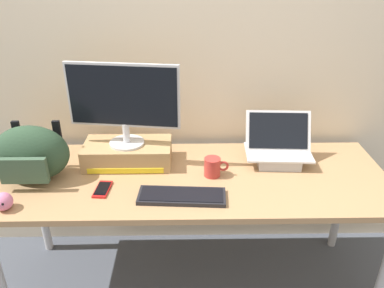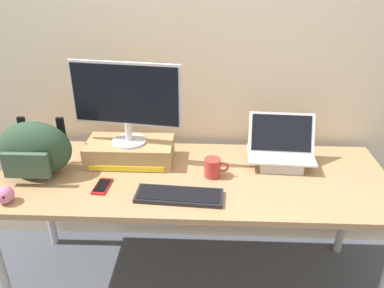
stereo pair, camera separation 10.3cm
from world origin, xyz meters
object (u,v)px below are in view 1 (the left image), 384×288
object	(u,v)px
toner_box_yellow	(128,153)
external_keyboard	(182,196)
desktop_monitor	(123,101)
open_laptop	(278,152)
cell_phone	(103,189)
plush_toy	(3,201)
coffee_mug	(213,167)
messenger_backpack	(31,154)

from	to	relation	value
toner_box_yellow	external_keyboard	bearing A→B (deg)	-49.23
desktop_monitor	external_keyboard	world-z (taller)	desktop_monitor
open_laptop	cell_phone	distance (m)	0.93
plush_toy	desktop_monitor	bearing A→B (deg)	39.36
toner_box_yellow	coffee_mug	distance (m)	0.47
external_keyboard	plush_toy	size ratio (longest dim) A/B	5.03
cell_phone	plush_toy	world-z (taller)	plush_toy
external_keyboard	coffee_mug	xyz separation A→B (m)	(0.16, 0.20, 0.04)
messenger_backpack	coffee_mug	bearing A→B (deg)	1.04
open_laptop	toner_box_yellow	bearing A→B (deg)	-177.01
desktop_monitor	messenger_backpack	bearing A→B (deg)	-153.48
messenger_backpack	plush_toy	size ratio (longest dim) A/B	4.50
messenger_backpack	plush_toy	bearing A→B (deg)	-101.25
external_keyboard	toner_box_yellow	bearing A→B (deg)	134.57
open_laptop	plush_toy	xyz separation A→B (m)	(-1.30, -0.41, -0.02)
toner_box_yellow	coffee_mug	world-z (taller)	toner_box_yellow
open_laptop	coffee_mug	bearing A→B (deg)	-156.67
external_keyboard	coffee_mug	size ratio (longest dim) A/B	3.30
desktop_monitor	plush_toy	distance (m)	0.71
toner_box_yellow	open_laptop	bearing A→B (deg)	-0.03
cell_phone	coffee_mug	bearing A→B (deg)	18.76
coffee_mug	plush_toy	distance (m)	0.98
toner_box_yellow	coffee_mug	xyz separation A→B (m)	(0.45, -0.13, -0.01)
coffee_mug	cell_phone	size ratio (longest dim) A/B	0.86
external_keyboard	plush_toy	distance (m)	0.79
toner_box_yellow	plush_toy	distance (m)	0.64
desktop_monitor	external_keyboard	bearing A→B (deg)	-41.20
desktop_monitor	external_keyboard	distance (m)	0.56
open_laptop	cell_phone	xyz separation A→B (m)	(-0.89, -0.26, -0.05)
desktop_monitor	plush_toy	size ratio (longest dim) A/B	6.95
toner_box_yellow	external_keyboard	xyz separation A→B (m)	(0.29, -0.34, -0.05)
toner_box_yellow	messenger_backpack	bearing A→B (deg)	-161.26
desktop_monitor	cell_phone	distance (m)	0.45
desktop_monitor	external_keyboard	size ratio (longest dim) A/B	1.38
coffee_mug	messenger_backpack	bearing A→B (deg)	-178.85
toner_box_yellow	cell_phone	size ratio (longest dim) A/B	3.15
toner_box_yellow	plush_toy	size ratio (longest dim) A/B	5.59
messenger_backpack	cell_phone	bearing A→B (deg)	-17.89
desktop_monitor	cell_phone	bearing A→B (deg)	-100.98
coffee_mug	plush_toy	size ratio (longest dim) A/B	1.52
messenger_backpack	cell_phone	xyz separation A→B (m)	(0.35, -0.11, -0.14)
cell_phone	plush_toy	size ratio (longest dim) A/B	1.78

